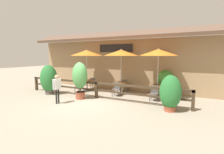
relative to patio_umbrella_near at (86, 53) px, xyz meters
The scene contains 20 objects.
ground_plane 4.08m from the patio_umbrella_near, 55.37° to the right, with size 60.00×60.00×0.00m, color #9E937F.
building_facade 2.40m from the patio_umbrella_near, 41.28° to the left, with size 14.28×1.49×4.23m.
patio_railing 3.03m from the patio_umbrella_near, 40.46° to the right, with size 10.40×0.14×0.95m.
patio_umbrella_near is the anchor object (origin of this frame).
dining_table_near 2.05m from the patio_umbrella_near, behind, with size 1.00×1.00×0.75m.
chair_near_streetside 2.32m from the patio_umbrella_near, 93.81° to the right, with size 0.44×0.44×0.83m.
chair_near_wallside 2.32m from the patio_umbrella_near, 89.49° to the left, with size 0.48×0.48×0.83m.
patio_umbrella_middle 2.52m from the patio_umbrella_near, ahead, with size 2.21×2.21×2.88m.
dining_table_middle 3.25m from the patio_umbrella_near, ahead, with size 1.00×1.00×0.75m.
chair_middle_streetside 3.39m from the patio_umbrella_near, ahead, with size 0.46×0.46×0.83m.
chair_middle_wallside 3.48m from the patio_umbrella_near, 21.65° to the left, with size 0.45×0.45×0.83m.
patio_umbrella_far 4.88m from the patio_umbrella_near, ahead, with size 2.21×2.21×2.88m.
dining_table_far 5.29m from the patio_umbrella_near, ahead, with size 1.00×1.00×0.75m.
chair_far_streetside 5.40m from the patio_umbrella_near, ahead, with size 0.44×0.44×0.83m.
chair_far_wallside 5.42m from the patio_umbrella_near, 12.03° to the left, with size 0.47×0.47×0.83m.
potted_plant_tall_tropical 2.72m from the patio_umbrella_near, 63.62° to the right, with size 0.89×0.80×2.09m.
potted_plant_corner_fern 6.57m from the patio_umbrella_near, 18.54° to the right, with size 0.95×0.85×1.63m.
potted_plant_small_flowering 3.03m from the patio_umbrella_near, 127.62° to the right, with size 1.12×1.01×1.88m.
potted_plant_broad_leaf 5.52m from the patio_umbrella_near, 10.88° to the left, with size 0.91×0.82×1.60m.
pedestrian 3.87m from the patio_umbrella_near, 79.87° to the right, with size 0.20×0.53×1.50m.
Camera 1 is at (5.48, -7.35, 2.47)m, focal length 28.00 mm.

